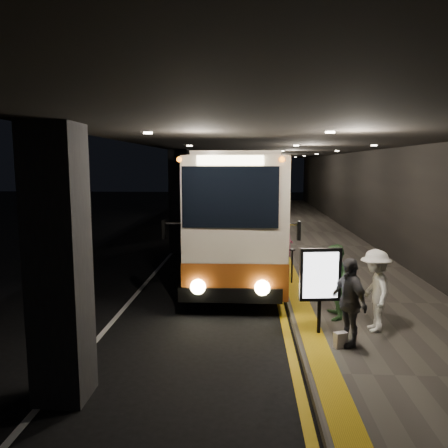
{
  "coord_description": "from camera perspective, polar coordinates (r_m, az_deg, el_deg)",
  "views": [
    {
      "loc": [
        1.46,
        -14.53,
        3.78
      ],
      "look_at": [
        0.61,
        0.57,
        1.7
      ],
      "focal_mm": 35.0,
      "sensor_mm": 36.0,
      "label": 1
    }
  ],
  "objects": [
    {
      "name": "terminal_wall",
      "position": [
        20.32,
        19.12,
        5.2
      ],
      "size": [
        0.1,
        50.0,
        6.0
      ],
      "primitive_type": "cube",
      "color": "black",
      "rests_on": "ground"
    },
    {
      "name": "coach_third",
      "position": [
        47.02,
        2.74,
        5.6
      ],
      "size": [
        2.91,
        13.06,
        4.1
      ],
      "rotation": [
        0.0,
        0.0,
        -0.01
      ],
      "color": "beige",
      "rests_on": "ground"
    },
    {
      "name": "canopy",
      "position": [
        19.58,
        6.36,
        10.18
      ],
      "size": [
        9.0,
        50.0,
        0.4
      ],
      "primitive_type": "cube",
      "color": "black",
      "rests_on": "support_columns"
    },
    {
      "name": "passenger_waiting_white",
      "position": [
        10.14,
        19.13,
        -8.19
      ],
      "size": [
        0.56,
        1.18,
        1.81
      ],
      "primitive_type": "imported",
      "rotation": [
        0.0,
        0.0,
        -1.58
      ],
      "color": "white",
      "rests_on": "sidewalk"
    },
    {
      "name": "stanchion_post",
      "position": [
        13.57,
        8.87,
        -5.51
      ],
      "size": [
        0.05,
        0.05,
        1.04
      ],
      "primitive_type": "cylinder",
      "color": "black",
      "rests_on": "sidewalk"
    },
    {
      "name": "bag_plain",
      "position": [
        9.27,
        14.98,
        -14.42
      ],
      "size": [
        0.29,
        0.24,
        0.32
      ],
      "primitive_type": "cube",
      "rotation": [
        0.0,
        0.0,
        0.42
      ],
      "color": "beige",
      "rests_on": "sidewalk"
    },
    {
      "name": "passenger_boarding",
      "position": [
        15.24,
        8.21,
        -2.75
      ],
      "size": [
        0.43,
        0.64,
        1.71
      ],
      "primitive_type": "imported",
      "rotation": [
        0.0,
        0.0,
        1.61
      ],
      "color": "#B4547B",
      "rests_on": "sidewalk"
    },
    {
      "name": "lane_line_white",
      "position": [
        20.16,
        -6.15,
        -3.01
      ],
      "size": [
        0.12,
        50.0,
        0.01
      ],
      "primitive_type": "cube",
      "color": "silver",
      "rests_on": "ground"
    },
    {
      "name": "coach_main",
      "position": [
        16.79,
        1.72,
        1.45
      ],
      "size": [
        2.88,
        12.87,
        3.99
      ],
      "rotation": [
        0.0,
        0.0,
        0.02
      ],
      "color": "beige",
      "rests_on": "ground"
    },
    {
      "name": "passenger_waiting_grey",
      "position": [
        9.22,
        16.0,
        -9.7
      ],
      "size": [
        0.9,
        1.18,
        1.8
      ],
      "primitive_type": "imported",
      "rotation": [
        0.0,
        0.0,
        -1.18
      ],
      "color": "#4D4C51",
      "rests_on": "sidewalk"
    },
    {
      "name": "tactile_strip",
      "position": [
        19.91,
        7.17,
        -2.72
      ],
      "size": [
        0.5,
        50.0,
        0.01
      ],
      "primitive_type": "cube",
      "color": "gold",
      "rests_on": "sidewalk"
    },
    {
      "name": "passenger_waiting_green",
      "position": [
        10.65,
        14.18,
        -7.33
      ],
      "size": [
        0.59,
        0.9,
        1.77
      ],
      "primitive_type": "imported",
      "rotation": [
        0.0,
        0.0,
        -1.64
      ],
      "color": "#427541",
      "rests_on": "sidewalk"
    },
    {
      "name": "ground",
      "position": [
        15.09,
        -2.46,
        -6.69
      ],
      "size": [
        90.0,
        90.0,
        0.0
      ],
      "primitive_type": "plane",
      "color": "black"
    },
    {
      "name": "bag_polka",
      "position": [
        11.62,
        15.21,
        -9.65
      ],
      "size": [
        0.34,
        0.22,
        0.38
      ],
      "primitive_type": "cube",
      "rotation": [
        0.0,
        0.0,
        -0.27
      ],
      "color": "black",
      "rests_on": "sidewalk"
    },
    {
      "name": "coach_second",
      "position": [
        32.39,
        2.02,
        4.09
      ],
      "size": [
        2.42,
        11.12,
        3.49
      ],
      "rotation": [
        0.0,
        0.0,
        0.01
      ],
      "color": "beige",
      "rests_on": "ground"
    },
    {
      "name": "support_columns",
      "position": [
        18.84,
        -5.84,
        2.98
      ],
      "size": [
        0.8,
        24.8,
        4.4
      ],
      "color": "black",
      "rests_on": "ground"
    },
    {
      "name": "info_sign",
      "position": [
        9.55,
        12.47,
        -6.69
      ],
      "size": [
        0.89,
        0.22,
        1.87
      ],
      "rotation": [
        0.0,
        0.0,
        0.13
      ],
      "color": "black",
      "rests_on": "sidewalk"
    },
    {
      "name": "kerb_stripe_yellow",
      "position": [
        19.91,
        5.73,
        -3.14
      ],
      "size": [
        0.18,
        50.0,
        0.01
      ],
      "primitive_type": "cube",
      "color": "gold",
      "rests_on": "ground"
    },
    {
      "name": "sidewalk",
      "position": [
        20.15,
        12.58,
        -2.96
      ],
      "size": [
        4.5,
        50.0,
        0.15
      ],
      "primitive_type": "cube",
      "color": "#514C44",
      "rests_on": "ground"
    }
  ]
}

